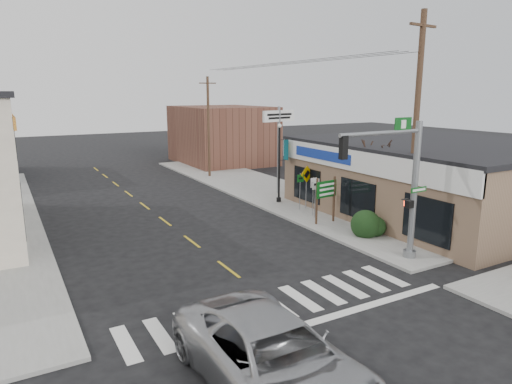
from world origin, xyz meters
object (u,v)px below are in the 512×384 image
suv (274,359)px  guide_sign (326,193)px  utility_pole_near (416,126)px  fire_hydrant (373,223)px  dance_center_sign (279,127)px  traffic_signal_pole (403,177)px  bare_tree (377,146)px  utility_pole_far (209,126)px  lamp_post (280,157)px

suv → guide_sign: 14.40m
utility_pole_near → guide_sign: bearing=108.4°
suv → guide_sign: size_ratio=2.60×
suv → fire_hydrant: 13.73m
guide_sign → dance_center_sign: 8.23m
fire_hydrant → suv: bearing=-143.0°
traffic_signal_pole → fire_hydrant: 5.16m
bare_tree → utility_pole_near: (-0.42, -2.84, 1.22)m
fire_hydrant → bare_tree: bare_tree is taller
guide_sign → bare_tree: 3.57m
dance_center_sign → bare_tree: bearing=-98.3°
utility_pole_near → suv: bearing=-156.9°
suv → traffic_signal_pole: (8.95, 4.67, 2.76)m
dance_center_sign → utility_pole_far: bearing=88.1°
bare_tree → dance_center_sign: bearing=93.7°
fire_hydrant → lamp_post: lamp_post is taller
dance_center_sign → suv: bearing=-134.4°
utility_pole_near → fire_hydrant: bearing=104.1°
traffic_signal_pole → suv: bearing=-154.9°
guide_sign → bare_tree: bare_tree is taller
fire_hydrant → bare_tree: (1.06, 1.14, 3.69)m
guide_sign → utility_pole_far: 16.08m
suv → traffic_signal_pole: bearing=26.4°
utility_pole_far → traffic_signal_pole: bearing=-87.9°
suv → bare_tree: bare_tree is taller
traffic_signal_pole → lamp_post: size_ratio=1.19×
fire_hydrant → bare_tree: 4.01m
bare_tree → utility_pole_far: utility_pole_far is taller
traffic_signal_pole → guide_sign: bearing=80.0°
suv → lamp_post: bearing=56.2°
suv → fire_hydrant: size_ratio=8.54×
suv → lamp_post: 18.95m
guide_sign → lamp_post: size_ratio=0.50×
utility_pole_far → bare_tree: bearing=-78.4°
bare_tree → utility_pole_far: size_ratio=0.65×
guide_sign → bare_tree: bearing=-34.5°
dance_center_sign → utility_pole_near: (0.14, -11.51, 0.80)m
guide_sign → dance_center_sign: size_ratio=0.42×
fire_hydrant → dance_center_sign: (0.50, 9.81, 4.12)m
dance_center_sign → utility_pole_near: size_ratio=0.57×
traffic_signal_pole → fire_hydrant: (2.00, 3.59, -3.11)m
fire_hydrant → dance_center_sign: size_ratio=0.13×
guide_sign → fire_hydrant: guide_sign is taller
lamp_post → utility_pole_far: size_ratio=0.61×
dance_center_sign → utility_pole_far: utility_pole_far is taller
suv → fire_hydrant: bearing=35.9°
guide_sign → fire_hydrant: bearing=-69.5°
suv → dance_center_sign: 21.73m
suv → bare_tree: 15.62m
traffic_signal_pole → lamp_post: 11.27m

